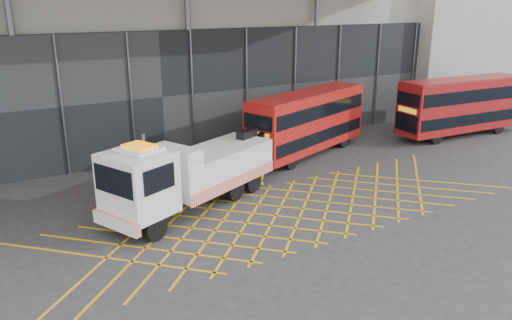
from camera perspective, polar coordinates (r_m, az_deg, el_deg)
ground_plane at (r=22.42m, az=-4.70°, el=-8.07°), size 120.00×120.00×0.00m
road_markings at (r=24.25m, az=3.86°, el=-5.96°), size 24.76×7.16×0.01m
construction_building at (r=38.13m, az=-15.08°, el=16.04°), size 55.00×23.97×18.00m
recovery_truck at (r=24.16m, az=-7.67°, el=-1.47°), size 11.13×6.36×4.00m
bus_towed at (r=32.76m, az=5.93°, el=4.55°), size 10.37×5.62×4.15m
bus_second at (r=40.35m, az=22.40°, el=5.92°), size 10.69×3.17×4.29m
worker at (r=27.61m, az=0.66°, el=-1.28°), size 0.53×0.63×1.47m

